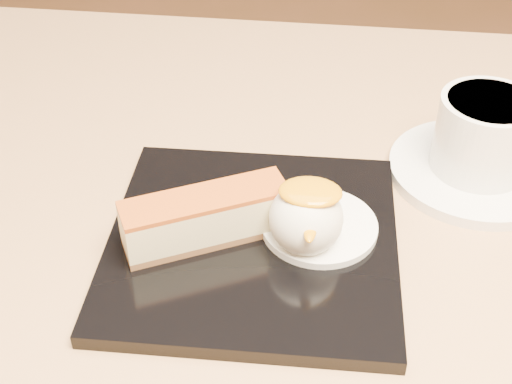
# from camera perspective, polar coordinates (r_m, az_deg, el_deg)

# --- Properties ---
(table) EXTENTS (0.80, 0.80, 0.72)m
(table) POSITION_cam_1_polar(r_m,az_deg,el_deg) (0.67, 0.86, -14.16)
(table) COLOR black
(table) RESTS_ON ground
(dessert_plate) EXTENTS (0.23, 0.23, 0.01)m
(dessert_plate) POSITION_cam_1_polar(r_m,az_deg,el_deg) (0.55, -0.25, -4.06)
(dessert_plate) COLOR black
(dessert_plate) RESTS_ON table
(cheesecake) EXTENTS (0.13, 0.09, 0.04)m
(cheesecake) POSITION_cam_1_polar(r_m,az_deg,el_deg) (0.53, -4.06, -2.03)
(cheesecake) COLOR brown
(cheesecake) RESTS_ON dessert_plate
(cream_smear) EXTENTS (0.09, 0.09, 0.01)m
(cream_smear) POSITION_cam_1_polar(r_m,az_deg,el_deg) (0.55, 5.09, -2.74)
(cream_smear) COLOR white
(cream_smear) RESTS_ON dessert_plate
(ice_cream_scoop) EXTENTS (0.05, 0.05, 0.05)m
(ice_cream_scoop) POSITION_cam_1_polar(r_m,az_deg,el_deg) (0.52, 4.02, -2.13)
(ice_cream_scoop) COLOR white
(ice_cream_scoop) RESTS_ON cream_smear
(mango_sauce) EXTENTS (0.05, 0.04, 0.01)m
(mango_sauce) POSITION_cam_1_polar(r_m,az_deg,el_deg) (0.51, 4.38, 0.00)
(mango_sauce) COLOR orange
(mango_sauce) RESTS_ON ice_cream_scoop
(mint_sprig) EXTENTS (0.03, 0.02, 0.00)m
(mint_sprig) POSITION_cam_1_polar(r_m,az_deg,el_deg) (0.57, 2.31, -0.56)
(mint_sprig) COLOR #318E2E
(mint_sprig) RESTS_ON cream_smear
(saucer) EXTENTS (0.15, 0.15, 0.01)m
(saucer) POSITION_cam_1_polar(r_m,az_deg,el_deg) (0.65, 17.13, 1.65)
(saucer) COLOR white
(saucer) RESTS_ON table
(coffee_cup) EXTENTS (0.11, 0.08, 0.07)m
(coffee_cup) POSITION_cam_1_polar(r_m,az_deg,el_deg) (0.63, 17.98, 4.50)
(coffee_cup) COLOR white
(coffee_cup) RESTS_ON saucer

